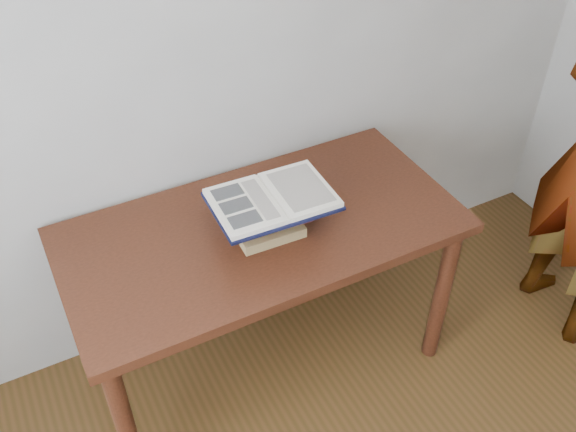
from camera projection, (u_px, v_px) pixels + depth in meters
desk at (263, 248)px, 2.21m from camera, size 1.34×0.67×0.72m
book_stack at (267, 215)px, 2.09m from camera, size 0.26×0.20×0.12m
open_book at (272, 199)px, 2.04m from camera, size 0.40×0.28×0.03m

